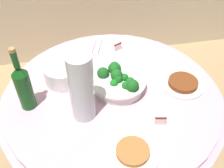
{
  "coord_description": "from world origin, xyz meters",
  "views": [
    {
      "loc": [
        -0.19,
        -0.93,
        1.67
      ],
      "look_at": [
        0.0,
        0.0,
        0.79
      ],
      "focal_mm": 41.15,
      "sensor_mm": 36.0,
      "label": 1
    }
  ],
  "objects_px": {
    "broccoli_bowl": "(118,81)",
    "food_plate_stir_fry": "(183,84)",
    "serving_tongs": "(96,48)",
    "label_placard_mid": "(161,120)",
    "label_placard_front": "(118,46)",
    "food_plate_peanuts": "(133,152)",
    "plate_stack": "(64,73)",
    "wine_bottle": "(23,86)",
    "decorative_fruit_vase": "(82,90)"
  },
  "relations": [
    {
      "from": "broccoli_bowl",
      "to": "food_plate_stir_fry",
      "type": "xyz_separation_m",
      "value": [
        0.34,
        -0.05,
        -0.03
      ]
    },
    {
      "from": "serving_tongs",
      "to": "label_placard_mid",
      "type": "distance_m",
      "value": 0.68
    },
    {
      "from": "label_placard_front",
      "to": "food_plate_peanuts",
      "type": "bearing_deg",
      "value": -97.59
    },
    {
      "from": "plate_stack",
      "to": "label_placard_front",
      "type": "xyz_separation_m",
      "value": [
        0.34,
        0.21,
        -0.02
      ]
    },
    {
      "from": "broccoli_bowl",
      "to": "food_plate_peanuts",
      "type": "xyz_separation_m",
      "value": [
        -0.03,
        -0.4,
        -0.03
      ]
    },
    {
      "from": "plate_stack",
      "to": "wine_bottle",
      "type": "relative_size",
      "value": 0.62
    },
    {
      "from": "label_placard_front",
      "to": "serving_tongs",
      "type": "bearing_deg",
      "value": 160.09
    },
    {
      "from": "plate_stack",
      "to": "wine_bottle",
      "type": "bearing_deg",
      "value": -139.53
    },
    {
      "from": "decorative_fruit_vase",
      "to": "label_placard_front",
      "type": "relative_size",
      "value": 6.18
    },
    {
      "from": "wine_bottle",
      "to": "food_plate_peanuts",
      "type": "bearing_deg",
      "value": -40.5
    },
    {
      "from": "wine_bottle",
      "to": "label_placard_mid",
      "type": "relative_size",
      "value": 6.11
    },
    {
      "from": "broccoli_bowl",
      "to": "label_placard_mid",
      "type": "xyz_separation_m",
      "value": [
        0.13,
        -0.27,
        -0.01
      ]
    },
    {
      "from": "plate_stack",
      "to": "decorative_fruit_vase",
      "type": "height_order",
      "value": "decorative_fruit_vase"
    },
    {
      "from": "serving_tongs",
      "to": "label_placard_front",
      "type": "relative_size",
      "value": 3.01
    },
    {
      "from": "broccoli_bowl",
      "to": "decorative_fruit_vase",
      "type": "distance_m",
      "value": 0.27
    },
    {
      "from": "label_placard_front",
      "to": "wine_bottle",
      "type": "bearing_deg",
      "value": -144.7
    },
    {
      "from": "food_plate_stir_fry",
      "to": "label_placard_mid",
      "type": "relative_size",
      "value": 4.0
    },
    {
      "from": "decorative_fruit_vase",
      "to": "label_placard_mid",
      "type": "bearing_deg",
      "value": -21.18
    },
    {
      "from": "serving_tongs",
      "to": "food_plate_peanuts",
      "type": "relative_size",
      "value": 0.75
    },
    {
      "from": "decorative_fruit_vase",
      "to": "label_placard_front",
      "type": "bearing_deg",
      "value": 60.97
    },
    {
      "from": "food_plate_peanuts",
      "to": "label_placard_mid",
      "type": "relative_size",
      "value": 4.0
    },
    {
      "from": "food_plate_stir_fry",
      "to": "serving_tongs",
      "type": "bearing_deg",
      "value": 132.38
    },
    {
      "from": "plate_stack",
      "to": "serving_tongs",
      "type": "height_order",
      "value": "plate_stack"
    },
    {
      "from": "broccoli_bowl",
      "to": "plate_stack",
      "type": "height_order",
      "value": "broccoli_bowl"
    },
    {
      "from": "food_plate_stir_fry",
      "to": "food_plate_peanuts",
      "type": "xyz_separation_m",
      "value": [
        -0.36,
        -0.35,
        -0.0
      ]
    },
    {
      "from": "serving_tongs",
      "to": "label_placard_mid",
      "type": "bearing_deg",
      "value": -73.56
    },
    {
      "from": "plate_stack",
      "to": "label_placard_front",
      "type": "height_order",
      "value": "plate_stack"
    },
    {
      "from": "food_plate_stir_fry",
      "to": "label_placard_mid",
      "type": "distance_m",
      "value": 0.3
    },
    {
      "from": "serving_tongs",
      "to": "decorative_fruit_vase",
      "type": "bearing_deg",
      "value": -104.67
    },
    {
      "from": "serving_tongs",
      "to": "food_plate_peanuts",
      "type": "distance_m",
      "value": 0.78
    },
    {
      "from": "food_plate_stir_fry",
      "to": "food_plate_peanuts",
      "type": "distance_m",
      "value": 0.5
    },
    {
      "from": "serving_tongs",
      "to": "label_placard_front",
      "type": "xyz_separation_m",
      "value": [
        0.13,
        -0.05,
        0.03
      ]
    },
    {
      "from": "plate_stack",
      "to": "label_placard_mid",
      "type": "bearing_deg",
      "value": -44.16
    },
    {
      "from": "wine_bottle",
      "to": "food_plate_stir_fry",
      "type": "xyz_separation_m",
      "value": [
        0.79,
        -0.02,
        -0.11
      ]
    },
    {
      "from": "decorative_fruit_vase",
      "to": "label_placard_mid",
      "type": "relative_size",
      "value": 6.18
    },
    {
      "from": "food_plate_stir_fry",
      "to": "label_placard_front",
      "type": "relative_size",
      "value": 4.0
    },
    {
      "from": "broccoli_bowl",
      "to": "label_placard_front",
      "type": "relative_size",
      "value": 5.09
    },
    {
      "from": "plate_stack",
      "to": "label_placard_front",
      "type": "relative_size",
      "value": 3.82
    },
    {
      "from": "broccoli_bowl",
      "to": "decorative_fruit_vase",
      "type": "xyz_separation_m",
      "value": [
        -0.2,
        -0.14,
        0.12
      ]
    },
    {
      "from": "label_placard_front",
      "to": "label_placard_mid",
      "type": "distance_m",
      "value": 0.61
    },
    {
      "from": "wine_bottle",
      "to": "serving_tongs",
      "type": "xyz_separation_m",
      "value": [
        0.39,
        0.42,
        -0.12
      ]
    },
    {
      "from": "serving_tongs",
      "to": "food_plate_peanuts",
      "type": "bearing_deg",
      "value": -87.75
    },
    {
      "from": "decorative_fruit_vase",
      "to": "label_placard_front",
      "type": "xyz_separation_m",
      "value": [
        0.27,
        0.48,
        -0.13
      ]
    },
    {
      "from": "food_plate_stir_fry",
      "to": "broccoli_bowl",
      "type": "bearing_deg",
      "value": 171.29
    },
    {
      "from": "wine_bottle",
      "to": "plate_stack",
      "type": "bearing_deg",
      "value": 40.47
    },
    {
      "from": "broccoli_bowl",
      "to": "decorative_fruit_vase",
      "type": "height_order",
      "value": "decorative_fruit_vase"
    },
    {
      "from": "food_plate_stir_fry",
      "to": "plate_stack",
      "type": "bearing_deg",
      "value": 164.17
    },
    {
      "from": "serving_tongs",
      "to": "label_placard_front",
      "type": "bearing_deg",
      "value": -19.91
    },
    {
      "from": "label_placard_mid",
      "to": "decorative_fruit_vase",
      "type": "bearing_deg",
      "value": 158.82
    },
    {
      "from": "broccoli_bowl",
      "to": "wine_bottle",
      "type": "xyz_separation_m",
      "value": [
        -0.45,
        -0.04,
        0.08
      ]
    }
  ]
}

